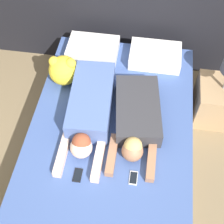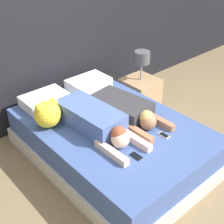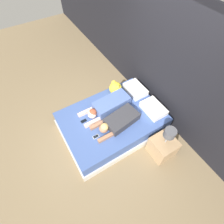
{
  "view_description": "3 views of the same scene",
  "coord_description": "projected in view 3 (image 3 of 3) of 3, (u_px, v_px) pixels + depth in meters",
  "views": [
    {
      "loc": [
        0.24,
        -1.57,
        2.86
      ],
      "look_at": [
        0.0,
        0.0,
        0.62
      ],
      "focal_mm": 50.0,
      "sensor_mm": 36.0,
      "label": 1
    },
    {
      "loc": [
        -1.89,
        -2.13,
        2.39
      ],
      "look_at": [
        0.0,
        0.0,
        0.62
      ],
      "focal_mm": 50.0,
      "sensor_mm": 36.0,
      "label": 2
    },
    {
      "loc": [
        1.82,
        -1.11,
        3.51
      ],
      "look_at": [
        0.0,
        0.0,
        0.62
      ],
      "focal_mm": 28.0,
      "sensor_mm": 36.0,
      "label": 3
    }
  ],
  "objects": [
    {
      "name": "ground_plane",
      "position": [
        112.0,
        128.0,
        4.09
      ],
      "size": [
        12.0,
        12.0,
        0.0
      ],
      "primitive_type": "plane",
      "color": "#7F6B4C"
    },
    {
      "name": "wall_back",
      "position": [
        166.0,
        65.0,
        3.43
      ],
      "size": [
        12.0,
        0.06,
        2.6
      ],
      "color": "black",
      "rests_on": "ground_plane"
    },
    {
      "name": "bed",
      "position": [
        112.0,
        122.0,
        3.91
      ],
      "size": [
        1.54,
        2.18,
        0.47
      ],
      "color": "beige",
      "rests_on": "ground_plane"
    },
    {
      "name": "pillow_head_left",
      "position": [
        135.0,
        89.0,
        4.09
      ],
      "size": [
        0.53,
        0.37,
        0.13
      ],
      "color": "white",
      "rests_on": "bed"
    },
    {
      "name": "pillow_head_right",
      "position": [
        153.0,
        109.0,
        3.76
      ],
      "size": [
        0.53,
        0.37,
        0.13
      ],
      "color": "white",
      "rests_on": "bed"
    },
    {
      "name": "person_left",
      "position": [
        108.0,
        106.0,
        3.74
      ],
      "size": [
        0.41,
        1.13,
        0.24
      ],
      "color": "#4C66A5",
      "rests_on": "bed"
    },
    {
      "name": "person_right",
      "position": [
        118.0,
        121.0,
        3.53
      ],
      "size": [
        0.48,
        1.01,
        0.21
      ],
      "color": "#333338",
      "rests_on": "bed"
    },
    {
      "name": "cell_phone_left",
      "position": [
        84.0,
        121.0,
        3.64
      ],
      "size": [
        0.07,
        0.12,
        0.01
      ],
      "color": "black",
      "rests_on": "bed"
    },
    {
      "name": "cell_phone_right",
      "position": [
        96.0,
        137.0,
        3.42
      ],
      "size": [
        0.07,
        0.12,
        0.01
      ],
      "color": "silver",
      "rests_on": "bed"
    },
    {
      "name": "plush_toy",
      "position": [
        116.0,
        88.0,
        4.0
      ],
      "size": [
        0.29,
        0.29,
        0.31
      ],
      "color": "yellow",
      "rests_on": "bed"
    },
    {
      "name": "nightstand",
      "position": [
        163.0,
        146.0,
        3.52
      ],
      "size": [
        0.46,
        0.46,
        0.88
      ],
      "color": "tan",
      "rests_on": "ground_plane"
    }
  ]
}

